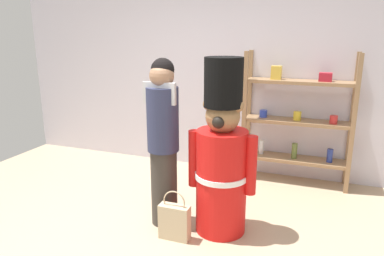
{
  "coord_description": "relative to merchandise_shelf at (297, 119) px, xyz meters",
  "views": [
    {
      "loc": [
        1.19,
        -2.49,
        1.84
      ],
      "look_at": [
        0.09,
        0.49,
        1.0
      ],
      "focal_mm": 33.38,
      "sensor_mm": 36.0,
      "label": 1
    }
  ],
  "objects": [
    {
      "name": "back_wall",
      "position": [
        -0.92,
        0.22,
        0.48
      ],
      "size": [
        6.4,
        0.12,
        2.6
      ],
      "primitive_type": "cube",
      "color": "silver",
      "rests_on": "ground_plane"
    },
    {
      "name": "merchandise_shelf",
      "position": [
        0.0,
        0.0,
        0.0
      ],
      "size": [
        1.31,
        0.35,
        1.64
      ],
      "color": "#93704C",
      "rests_on": "ground_plane"
    },
    {
      "name": "shopping_bag",
      "position": [
        -0.9,
        -1.76,
        -0.64
      ],
      "size": [
        0.29,
        0.11,
        0.48
      ],
      "color": "#C1AD89",
      "rests_on": "ground_plane"
    },
    {
      "name": "ground_plane",
      "position": [
        -0.92,
        -1.98,
        -0.82
      ],
      "size": [
        6.4,
        6.4,
        0.0
      ],
      "primitive_type": "plane",
      "color": "tan"
    },
    {
      "name": "teddy_bear_guard",
      "position": [
        -0.55,
        -1.46,
        -0.1
      ],
      "size": [
        0.65,
        0.49,
        1.65
      ],
      "color": "red",
      "rests_on": "ground_plane"
    },
    {
      "name": "person_shopper",
      "position": [
        -1.12,
        -1.52,
        0.06
      ],
      "size": [
        0.32,
        0.3,
        1.63
      ],
      "color": "#38332D",
      "rests_on": "ground_plane"
    }
  ]
}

